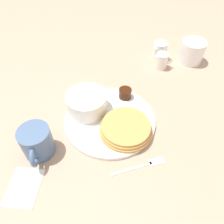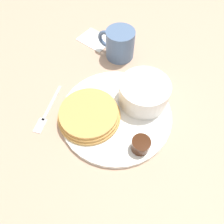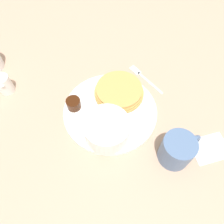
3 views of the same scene
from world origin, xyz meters
name	(u,v)px [view 1 (image 1 of 3)]	position (x,y,z in m)	size (l,w,h in m)	color
ground_plane	(110,121)	(0.00, 0.00, 0.00)	(4.00, 4.00, 0.00)	tan
plate	(110,120)	(0.00, 0.00, 0.01)	(0.28, 0.28, 0.01)	white
pancake_stack	(126,128)	(-0.05, -0.05, 0.03)	(0.15, 0.15, 0.03)	tan
bowl	(87,102)	(0.03, 0.07, 0.04)	(0.12, 0.12, 0.06)	white
syrup_cup	(125,93)	(0.10, -0.05, 0.03)	(0.04, 0.04, 0.03)	#38190A
butter_ramekin	(83,100)	(0.06, 0.09, 0.03)	(0.05, 0.05, 0.05)	white
coffee_mug	(37,142)	(-0.11, 0.18, 0.04)	(0.11, 0.08, 0.08)	slate
creamer_pitcher_near	(162,61)	(0.28, -0.19, 0.03)	(0.05, 0.07, 0.06)	white
creamer_pitcher_far	(160,50)	(0.35, -0.18, 0.03)	(0.06, 0.06, 0.07)	white
fork	(144,165)	(-0.15, -0.10, 0.00)	(0.06, 0.14, 0.00)	silver
napkin	(24,187)	(-0.22, 0.20, 0.00)	(0.10, 0.08, 0.00)	white
second_mug	(191,51)	(0.33, -0.30, 0.04)	(0.12, 0.09, 0.09)	white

